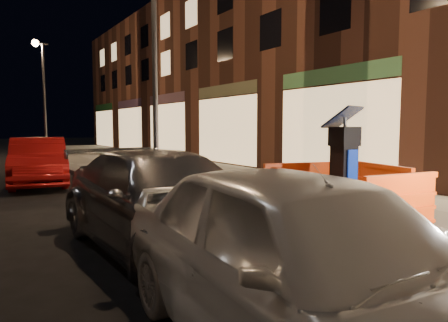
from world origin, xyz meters
TOP-DOWN VIEW (x-y plane):
  - ground_plane at (0.00, 0.00)m, footprint 120.00×120.00m
  - sidewalk at (3.00, 0.00)m, footprint 6.00×60.00m
  - kerb at (0.00, 0.00)m, footprint 0.30×60.00m
  - parking_kiosk at (1.36, -1.43)m, footprint 0.68×0.68m
  - barrier_front at (1.36, -2.38)m, footprint 1.35×0.70m
  - barrier_back at (1.36, -0.48)m, footprint 1.38×0.86m
  - barrier_kerbside at (0.41, -1.43)m, footprint 0.76×1.36m
  - barrier_bldgside at (2.31, -1.43)m, footprint 0.84×1.38m
  - car_silver at (-1.03, -0.32)m, footprint 2.08×4.89m
  - car_red at (-1.57, 7.72)m, footprint 2.09×4.50m
  - street_lamp_mid at (0.25, 3.00)m, footprint 0.12×0.12m
  - street_lamp_far at (0.25, 18.00)m, footprint 0.12×0.12m

SIDE VIEW (x-z plane):
  - ground_plane at x=0.00m, z-range 0.00..0.00m
  - car_silver at x=-1.03m, z-range -0.70..0.70m
  - car_red at x=-1.57m, z-range -0.71..0.71m
  - sidewalk at x=3.00m, z-range 0.00..0.15m
  - kerb at x=0.00m, z-range 0.00..0.15m
  - barrier_front at x=1.36m, z-range 0.15..1.15m
  - barrier_back at x=1.36m, z-range 0.15..1.15m
  - barrier_kerbside at x=0.41m, z-range 0.15..1.15m
  - barrier_bldgside at x=2.31m, z-range 0.15..1.15m
  - parking_kiosk at x=1.36m, z-range 0.15..1.95m
  - street_lamp_mid at x=0.25m, z-range 0.15..6.15m
  - street_lamp_far at x=0.25m, z-range 0.15..6.15m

